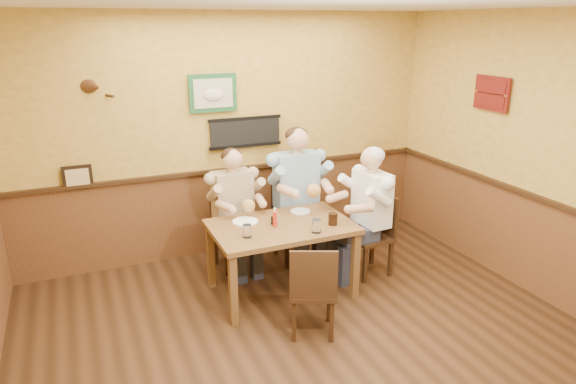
{
  "coord_description": "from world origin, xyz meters",
  "views": [
    {
      "loc": [
        -1.7,
        -3.15,
        2.67
      ],
      "look_at": [
        0.17,
        1.2,
        1.1
      ],
      "focal_mm": 32.0,
      "sensor_mm": 36.0,
      "label": 1
    }
  ],
  "objects_px": {
    "diner_blue_polo": "(296,202)",
    "pepper_shaker": "(273,220)",
    "water_glass_left": "(247,231)",
    "hot_sauce_bottle": "(275,218)",
    "chair_back_right": "(296,219)",
    "diner_tan_shirt": "(233,215)",
    "salt_shaker": "(276,218)",
    "dining_table": "(281,233)",
    "water_glass_mid": "(317,226)",
    "cola_tumbler": "(333,219)",
    "chair_right_end": "(370,235)",
    "diner_white_elder": "(371,219)",
    "chair_near_side": "(312,288)",
    "chair_back_left": "(234,231)"
  },
  "relations": [
    {
      "from": "water_glass_left",
      "to": "pepper_shaker",
      "type": "bearing_deg",
      "value": 31.16
    },
    {
      "from": "chair_back_left",
      "to": "diner_white_elder",
      "type": "distance_m",
      "value": 1.53
    },
    {
      "from": "cola_tumbler",
      "to": "hot_sauce_bottle",
      "type": "relative_size",
      "value": 0.69
    },
    {
      "from": "chair_near_side",
      "to": "diner_blue_polo",
      "type": "xyz_separation_m",
      "value": [
        0.48,
        1.43,
        0.27
      ]
    },
    {
      "from": "chair_back_right",
      "to": "chair_back_left",
      "type": "bearing_deg",
      "value": 175.35
    },
    {
      "from": "pepper_shaker",
      "to": "diner_blue_polo",
      "type": "bearing_deg",
      "value": 49.33
    },
    {
      "from": "chair_back_left",
      "to": "diner_blue_polo",
      "type": "height_order",
      "value": "diner_blue_polo"
    },
    {
      "from": "dining_table",
      "to": "chair_near_side",
      "type": "distance_m",
      "value": 0.8
    },
    {
      "from": "chair_near_side",
      "to": "cola_tumbler",
      "type": "xyz_separation_m",
      "value": [
        0.5,
        0.57,
        0.37
      ]
    },
    {
      "from": "dining_table",
      "to": "diner_blue_polo",
      "type": "relative_size",
      "value": 0.99
    },
    {
      "from": "diner_white_elder",
      "to": "water_glass_left",
      "type": "xyz_separation_m",
      "value": [
        -1.46,
        -0.17,
        0.16
      ]
    },
    {
      "from": "chair_back_right",
      "to": "diner_blue_polo",
      "type": "distance_m",
      "value": 0.21
    },
    {
      "from": "water_glass_left",
      "to": "salt_shaker",
      "type": "relative_size",
      "value": 1.29
    },
    {
      "from": "chair_back_right",
      "to": "diner_tan_shirt",
      "type": "height_order",
      "value": "diner_tan_shirt"
    },
    {
      "from": "chair_right_end",
      "to": "water_glass_left",
      "type": "relative_size",
      "value": 7.25
    },
    {
      "from": "hot_sauce_bottle",
      "to": "pepper_shaker",
      "type": "relative_size",
      "value": 2.07
    },
    {
      "from": "diner_tan_shirt",
      "to": "diner_blue_polo",
      "type": "relative_size",
      "value": 0.88
    },
    {
      "from": "dining_table",
      "to": "chair_right_end",
      "type": "relative_size",
      "value": 1.54
    },
    {
      "from": "diner_blue_polo",
      "to": "water_glass_left",
      "type": "height_order",
      "value": "diner_blue_polo"
    },
    {
      "from": "chair_right_end",
      "to": "water_glass_left",
      "type": "xyz_separation_m",
      "value": [
        -1.46,
        -0.17,
        0.36
      ]
    },
    {
      "from": "dining_table",
      "to": "diner_tan_shirt",
      "type": "distance_m",
      "value": 0.79
    },
    {
      "from": "diner_white_elder",
      "to": "salt_shaker",
      "type": "height_order",
      "value": "diner_white_elder"
    },
    {
      "from": "diner_white_elder",
      "to": "diner_tan_shirt",
      "type": "bearing_deg",
      "value": -123.37
    },
    {
      "from": "chair_right_end",
      "to": "water_glass_mid",
      "type": "bearing_deg",
      "value": -72.38
    },
    {
      "from": "dining_table",
      "to": "cola_tumbler",
      "type": "xyz_separation_m",
      "value": [
        0.47,
        -0.21,
        0.15
      ]
    },
    {
      "from": "dining_table",
      "to": "chair_back_left",
      "type": "bearing_deg",
      "value": 110.35
    },
    {
      "from": "diner_blue_polo",
      "to": "diner_tan_shirt",
      "type": "bearing_deg",
      "value": 175.35
    },
    {
      "from": "chair_back_left",
      "to": "pepper_shaker",
      "type": "xyz_separation_m",
      "value": [
        0.2,
        -0.7,
        0.35
      ]
    },
    {
      "from": "chair_right_end",
      "to": "diner_tan_shirt",
      "type": "height_order",
      "value": "diner_tan_shirt"
    },
    {
      "from": "diner_blue_polo",
      "to": "pepper_shaker",
      "type": "distance_m",
      "value": 0.82
    },
    {
      "from": "water_glass_mid",
      "to": "chair_back_right",
      "type": "bearing_deg",
      "value": 77.1
    },
    {
      "from": "diner_blue_polo",
      "to": "cola_tumbler",
      "type": "relative_size",
      "value": 11.71
    },
    {
      "from": "chair_back_right",
      "to": "pepper_shaker",
      "type": "relative_size",
      "value": 11.71
    },
    {
      "from": "water_glass_left",
      "to": "water_glass_mid",
      "type": "height_order",
      "value": "water_glass_mid"
    },
    {
      "from": "chair_right_end",
      "to": "cola_tumbler",
      "type": "distance_m",
      "value": 0.71
    },
    {
      "from": "chair_near_side",
      "to": "hot_sauce_bottle",
      "type": "height_order",
      "value": "hot_sauce_bottle"
    },
    {
      "from": "chair_back_left",
      "to": "hot_sauce_bottle",
      "type": "bearing_deg",
      "value": -81.41
    },
    {
      "from": "water_glass_left",
      "to": "pepper_shaker",
      "type": "distance_m",
      "value": 0.4
    },
    {
      "from": "water_glass_left",
      "to": "water_glass_mid",
      "type": "xyz_separation_m",
      "value": [
        0.65,
        -0.16,
        0.0
      ]
    },
    {
      "from": "salt_shaker",
      "to": "chair_back_right",
      "type": "bearing_deg",
      "value": 49.91
    },
    {
      "from": "chair_right_end",
      "to": "diner_blue_polo",
      "type": "relative_size",
      "value": 0.64
    },
    {
      "from": "dining_table",
      "to": "chair_near_side",
      "type": "bearing_deg",
      "value": -91.93
    },
    {
      "from": "water_glass_left",
      "to": "dining_table",
      "type": "bearing_deg",
      "value": 22.03
    },
    {
      "from": "chair_right_end",
      "to": "pepper_shaker",
      "type": "height_order",
      "value": "chair_right_end"
    },
    {
      "from": "diner_tan_shirt",
      "to": "salt_shaker",
      "type": "bearing_deg",
      "value": -75.27
    },
    {
      "from": "water_glass_mid",
      "to": "cola_tumbler",
      "type": "relative_size",
      "value": 1.11
    },
    {
      "from": "water_glass_left",
      "to": "hot_sauce_bottle",
      "type": "xyz_separation_m",
      "value": [
        0.34,
        0.14,
        0.03
      ]
    },
    {
      "from": "diner_blue_polo",
      "to": "water_glass_mid",
      "type": "bearing_deg",
      "value": -101.04
    },
    {
      "from": "chair_back_right",
      "to": "diner_blue_polo",
      "type": "xyz_separation_m",
      "value": [
        0.0,
        0.0,
        0.21
      ]
    },
    {
      "from": "diner_tan_shirt",
      "to": "diner_white_elder",
      "type": "relative_size",
      "value": 0.97
    }
  ]
}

